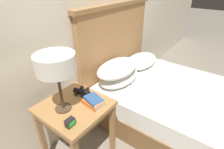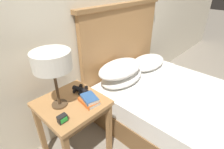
% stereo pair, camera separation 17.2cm
% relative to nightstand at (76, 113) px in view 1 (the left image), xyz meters
% --- Properties ---
extents(ground_plane, '(20.00, 20.00, 0.00)m').
position_rel_nightstand_xyz_m(ground_plane, '(0.65, -0.60, -0.56)').
color(ground_plane, gray).
rests_on(ground_plane, ground).
extents(wall_back, '(8.00, 0.06, 2.60)m').
position_rel_nightstand_xyz_m(wall_back, '(0.65, 0.37, 0.74)').
color(wall_back, beige).
rests_on(wall_back, ground_plane).
extents(nightstand, '(0.53, 0.53, 0.65)m').
position_rel_nightstand_xyz_m(nightstand, '(0.00, 0.00, 0.00)').
color(nightstand, '#AD7A47').
rests_on(nightstand, ground_plane).
extents(bed, '(1.41, 1.78, 1.34)m').
position_rel_nightstand_xyz_m(bed, '(1.03, -0.45, -0.25)').
color(bed, brown).
rests_on(bed, ground_plane).
extents(table_lamp, '(0.29, 0.29, 0.48)m').
position_rel_nightstand_xyz_m(table_lamp, '(-0.09, 0.04, 0.50)').
color(table_lamp, '#4C3823').
rests_on(table_lamp, nightstand).
extents(book_on_nightstand, '(0.14, 0.19, 0.04)m').
position_rel_nightstand_xyz_m(book_on_nightstand, '(0.10, -0.12, 0.11)').
color(book_on_nightstand, silver).
rests_on(book_on_nightstand, nightstand).
extents(book_stacked_on_top, '(0.15, 0.18, 0.03)m').
position_rel_nightstand_xyz_m(book_stacked_on_top, '(0.10, -0.13, 0.14)').
color(book_stacked_on_top, silver).
rests_on(book_stacked_on_top, book_on_nightstand).
extents(binoculars_pair, '(0.15, 0.16, 0.05)m').
position_rel_nightstand_xyz_m(binoculars_pair, '(0.16, 0.06, 0.12)').
color(binoculars_pair, black).
rests_on(binoculars_pair, nightstand).
extents(alarm_clock, '(0.07, 0.05, 0.06)m').
position_rel_nightstand_xyz_m(alarm_clock, '(-0.18, -0.15, 0.12)').
color(alarm_clock, black).
rests_on(alarm_clock, nightstand).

